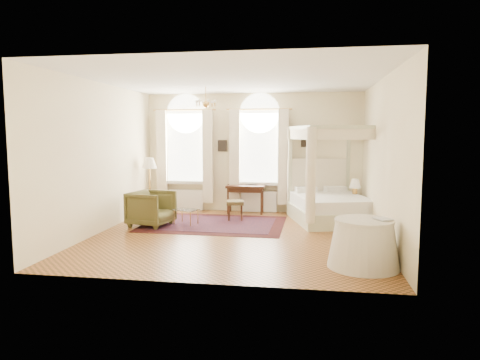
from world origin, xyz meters
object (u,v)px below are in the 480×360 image
object	(u,v)px
nightstand	(353,207)
side_table	(364,244)
canopy_bed	(331,200)
stool	(235,204)
floor_lamp	(149,166)
coffee_table	(186,211)
armchair	(151,208)
writing_desk	(246,189)

from	to	relation	value
nightstand	side_table	bearing A→B (deg)	-93.59
canopy_bed	side_table	distance (m)	3.66
stool	floor_lamp	xyz separation A→B (m)	(-2.43, 0.46, 0.91)
canopy_bed	coffee_table	world-z (taller)	canopy_bed
armchair	coffee_table	bearing A→B (deg)	-58.40
writing_desk	coffee_table	world-z (taller)	writing_desk
nightstand	writing_desk	xyz separation A→B (m)	(-2.84, 0.33, 0.36)
coffee_table	side_table	distance (m)	4.70
writing_desk	coffee_table	bearing A→B (deg)	-125.62
armchair	coffee_table	distance (m)	0.82
canopy_bed	floor_lamp	xyz separation A→B (m)	(-4.81, 0.31, 0.78)
nightstand	stool	world-z (taller)	nightstand
canopy_bed	coffee_table	distance (m)	3.57
stool	armchair	bearing A→B (deg)	-151.75
stool	coffee_table	xyz separation A→B (m)	(-1.08, -0.72, -0.08)
canopy_bed	side_table	xyz separation A→B (m)	(0.33, -3.65, -0.15)
canopy_bed	stool	xyz separation A→B (m)	(-2.38, -0.15, -0.13)
armchair	side_table	bearing A→B (deg)	-106.78
writing_desk	armchair	xyz separation A→B (m)	(-1.98, -1.96, -0.25)
writing_desk	nightstand	bearing A→B (deg)	-6.55
floor_lamp	side_table	bearing A→B (deg)	-37.56
floor_lamp	side_table	distance (m)	6.55
canopy_bed	armchair	distance (m)	4.38
armchair	side_table	size ratio (longest dim) A/B	0.79
nightstand	canopy_bed	bearing A→B (deg)	-140.26
writing_desk	stool	world-z (taller)	writing_desk
armchair	coffee_table	xyz separation A→B (m)	(0.77, 0.27, -0.08)
canopy_bed	floor_lamp	bearing A→B (deg)	176.35
nightstand	writing_desk	distance (m)	2.88
coffee_table	nightstand	bearing A→B (deg)	18.59
nightstand	floor_lamp	bearing A→B (deg)	-178.04
stool	armchair	size ratio (longest dim) A/B	0.54
armchair	side_table	distance (m)	5.20
nightstand	floor_lamp	size ratio (longest dim) A/B	0.39
floor_lamp	canopy_bed	bearing A→B (deg)	-3.65
writing_desk	floor_lamp	xyz separation A→B (m)	(-2.56, -0.51, 0.65)
writing_desk	floor_lamp	distance (m)	2.69
stool	side_table	size ratio (longest dim) A/B	0.42
writing_desk	armchair	bearing A→B (deg)	-135.23
canopy_bed	armchair	bearing A→B (deg)	-164.85
canopy_bed	armchair	size ratio (longest dim) A/B	2.78
armchair	floor_lamp	xyz separation A→B (m)	(-0.58, 1.45, 0.90)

